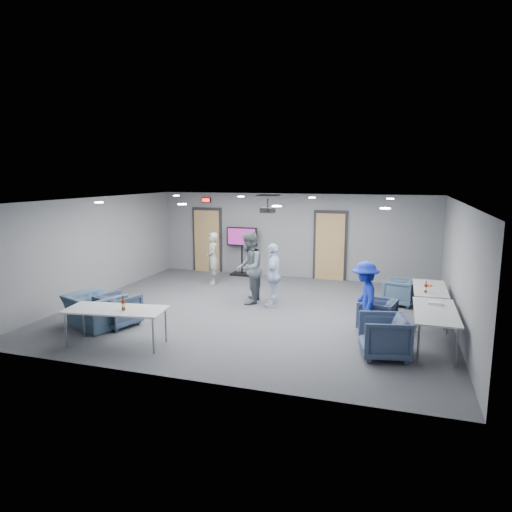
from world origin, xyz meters
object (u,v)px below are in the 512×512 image
(person_a, at_px, (213,258))
(chair_right_c, at_px, (384,336))
(person_c, at_px, (273,275))
(person_b, at_px, (249,268))
(chair_right_b, at_px, (377,315))
(chair_front_a, at_px, (119,310))
(projector, at_px, (268,210))
(table_right_b, at_px, (435,313))
(bottle_front, at_px, (123,305))
(chair_front_b, at_px, (95,311))
(bottle_right, at_px, (426,288))
(person_d, at_px, (365,298))
(chair_right_a, at_px, (400,292))
(table_front_left, at_px, (116,311))
(tv_stand, at_px, (242,248))
(table_right_a, at_px, (430,290))

(person_a, relative_size, chair_right_c, 1.84)
(person_c, bearing_deg, person_b, -105.88)
(chair_right_b, xyz_separation_m, chair_front_a, (-5.41, -1.45, 0.03))
(chair_right_c, xyz_separation_m, projector, (-3.04, 2.83, 2.02))
(person_a, bearing_deg, person_c, 24.43)
(table_right_b, relative_size, bottle_front, 6.47)
(chair_front_b, distance_m, bottle_right, 7.24)
(person_b, height_order, bottle_right, person_b)
(person_d, xyz_separation_m, projector, (-2.58, 1.67, 1.64))
(chair_right_a, relative_size, chair_front_a, 0.92)
(table_front_left, relative_size, projector, 5.64)
(person_a, distance_m, bottle_right, 6.41)
(chair_front_b, height_order, table_front_left, chair_front_b)
(chair_front_a, relative_size, chair_front_b, 0.71)
(tv_stand, relative_size, projector, 4.47)
(chair_right_b, relative_size, table_front_left, 0.37)
(person_c, bearing_deg, projector, -147.43)
(bottle_right, bearing_deg, table_front_left, -151.49)
(table_right_b, height_order, bottle_front, bottle_front)
(person_b, distance_m, table_right_a, 4.38)
(person_a, distance_m, projector, 3.15)
(person_d, height_order, bottle_front, person_d)
(bottle_right, relative_size, tv_stand, 0.17)
(chair_right_a, height_order, table_right_b, table_right_b)
(chair_right_b, xyz_separation_m, bottle_front, (-4.58, -2.48, 0.50))
(person_b, xyz_separation_m, chair_front_a, (-2.14, -2.61, -0.57))
(person_d, bearing_deg, person_a, -137.05)
(person_c, xyz_separation_m, person_d, (2.35, -1.39, -0.04))
(chair_right_c, bearing_deg, chair_right_a, 163.88)
(chair_right_a, relative_size, chair_right_c, 0.86)
(person_b, distance_m, tv_stand, 3.40)
(chair_right_a, relative_size, projector, 2.05)
(chair_right_a, xyz_separation_m, chair_front_a, (-5.86, -3.62, 0.03))
(person_a, bearing_deg, projector, 26.07)
(chair_right_c, xyz_separation_m, bottle_front, (-4.78, -0.99, 0.45))
(person_b, relative_size, projector, 5.23)
(chair_right_b, bearing_deg, bottle_front, -50.05)
(person_c, xyz_separation_m, table_front_left, (-2.18, -3.51, -0.12))
(projector, bearing_deg, person_c, -39.74)
(person_b, xyz_separation_m, chair_right_b, (3.28, -1.16, -0.60))
(person_a, distance_m, person_c, 3.06)
(bottle_front, height_order, tv_stand, tv_stand)
(chair_right_b, bearing_deg, chair_front_a, -63.49)
(person_a, distance_m, table_right_b, 7.12)
(chair_right_a, bearing_deg, person_b, -59.21)
(table_right_a, bearing_deg, projector, 87.82)
(projector, bearing_deg, table_right_b, -17.71)
(bottle_front, bearing_deg, person_d, 26.45)
(person_d, relative_size, chair_right_b, 2.09)
(chair_front_a, height_order, tv_stand, tv_stand)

